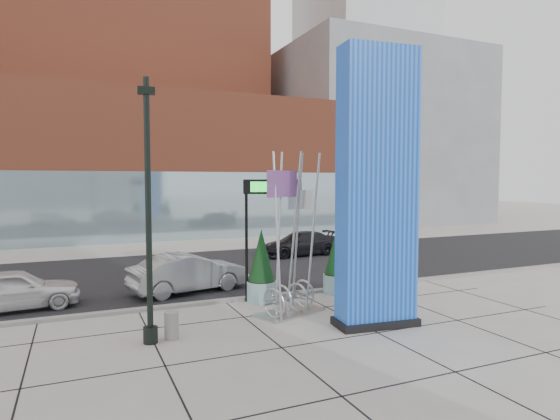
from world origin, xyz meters
name	(u,v)px	position (x,y,z in m)	size (l,w,h in m)	color
ground	(233,341)	(0.00, 0.00, 0.00)	(160.00, 160.00, 0.00)	#9E9991
street_asphalt	(167,274)	(0.00, 10.00, 0.01)	(80.00, 12.00, 0.02)	black
curb_edge	(198,304)	(0.00, 4.00, 0.06)	(80.00, 0.30, 0.12)	gray
tower_podium	(140,166)	(1.00, 27.00, 5.50)	(34.00, 10.00, 11.00)	#9D472D
tower_glass_front	(150,207)	(1.00, 22.20, 2.50)	(34.00, 0.60, 5.00)	#8CA5B2
building_grey_parking	(367,139)	(26.00, 32.00, 9.00)	(20.00, 18.00, 18.00)	slate
building_pale_office	(364,24)	(36.00, 48.00, 27.50)	(16.00, 16.00, 55.00)	#B2B7BC
blue_pylon	(377,193)	(4.36, -0.38, 3.99)	(2.58, 1.37, 8.26)	blue
lamp_post	(149,236)	(-2.08, 0.76, 2.88)	(0.46, 0.39, 7.04)	black
public_art_sculpture	(290,271)	(2.54, 1.82, 1.40)	(2.60, 1.91, 5.32)	#AEB1B3
concrete_bollard	(172,325)	(-1.50, 0.84, 0.38)	(0.39, 0.39, 0.77)	gray
overhead_street_sign	(266,197)	(2.49, 3.80, 3.78)	(1.98, 0.97, 4.40)	black
round_planter_east	(337,261)	(5.37, 3.60, 1.24)	(1.05, 1.05, 2.61)	#91BFC4
round_planter_mid	(359,275)	(5.20, 1.80, 1.06)	(0.89, 0.89, 2.23)	#91BFC4
round_planter_west	(261,267)	(2.23, 3.60, 1.25)	(1.05, 1.05, 2.64)	#91BFC4
car_white_west	(13,290)	(-5.82, 5.80, 0.70)	(1.65, 4.11, 1.40)	white
car_silver_mid	(189,273)	(0.15, 6.03, 0.75)	(1.59, 4.57, 1.51)	#96999D
car_dark_east	(300,244)	(8.06, 12.35, 0.68)	(1.91, 4.69, 1.36)	black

